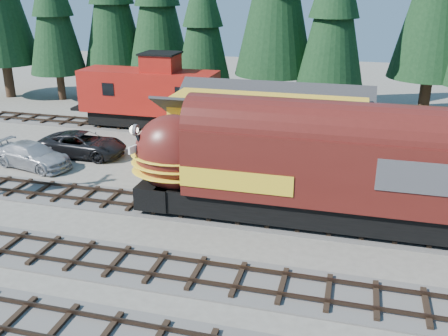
% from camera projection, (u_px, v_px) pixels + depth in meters
% --- Properties ---
extents(ground, '(120.00, 120.00, 0.00)m').
position_uv_depth(ground, '(223.00, 254.00, 22.40)').
color(ground, '#6B665B').
rests_on(ground, ground).
extents(track_siding, '(68.00, 3.20, 0.33)m').
position_uv_depth(track_siding, '(448.00, 239.00, 23.57)').
color(track_siding, '#4C4947').
rests_on(track_siding, ground).
extents(track_spur, '(32.00, 3.20, 0.33)m').
position_uv_depth(track_spur, '(163.00, 129.00, 41.07)').
color(track_spur, '#4C4947').
rests_on(track_spur, ground).
extents(depot, '(12.80, 7.00, 5.30)m').
position_uv_depth(depot, '(267.00, 128.00, 30.84)').
color(depot, gold).
rests_on(depot, ground).
extents(locomotive, '(17.74, 3.53, 4.82)m').
position_uv_depth(locomotive, '(294.00, 170.00, 24.41)').
color(locomotive, black).
rests_on(locomotive, ground).
extents(caboose, '(11.13, 3.23, 5.79)m').
position_uv_depth(caboose, '(150.00, 95.00, 40.32)').
color(caboose, black).
rests_on(caboose, ground).
extents(pickup_truck_a, '(6.11, 2.90, 1.69)m').
position_uv_depth(pickup_truck_a, '(83.00, 144.00, 34.62)').
color(pickup_truck_a, black).
rests_on(pickup_truck_a, ground).
extents(pickup_truck_b, '(5.89, 3.34, 1.61)m').
position_uv_depth(pickup_truck_b, '(32.00, 155.00, 32.52)').
color(pickup_truck_b, '#ABADB3').
rests_on(pickup_truck_b, ground).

